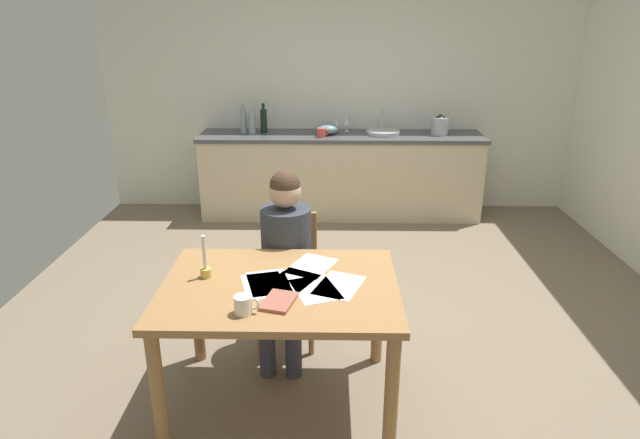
# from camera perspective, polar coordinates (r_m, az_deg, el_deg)

# --- Properties ---
(ground_plane) EXTENTS (5.20, 5.20, 0.04)m
(ground_plane) POSITION_cam_1_polar(r_m,az_deg,el_deg) (4.08, 2.60, -10.34)
(ground_plane) COLOR #7A6B56
(wall_back) EXTENTS (5.20, 0.12, 2.60)m
(wall_back) POSITION_cam_1_polar(r_m,az_deg,el_deg) (6.15, 2.21, 13.25)
(wall_back) COLOR silver
(wall_back) RESTS_ON ground
(kitchen_counter) EXTENTS (3.02, 0.64, 0.90)m
(kitchen_counter) POSITION_cam_1_polar(r_m,az_deg,el_deg) (5.97, 2.16, 4.70)
(kitchen_counter) COLOR beige
(kitchen_counter) RESTS_ON ground
(dining_table) EXTENTS (1.25, 0.93, 0.74)m
(dining_table) POSITION_cam_1_polar(r_m,az_deg,el_deg) (2.94, -4.20, -8.61)
(dining_table) COLOR #9E7042
(dining_table) RESTS_ON ground
(chair_at_table) EXTENTS (0.42, 0.42, 0.86)m
(chair_at_table) POSITION_cam_1_polar(r_m,az_deg,el_deg) (3.64, -3.32, -5.48)
(chair_at_table) COLOR #9E7042
(chair_at_table) RESTS_ON ground
(person_seated) EXTENTS (0.33, 0.60, 1.19)m
(person_seated) POSITION_cam_1_polar(r_m,az_deg,el_deg) (3.42, -3.68, -3.50)
(person_seated) COLOR #333842
(person_seated) RESTS_ON ground
(coffee_mug) EXTENTS (0.12, 0.09, 0.09)m
(coffee_mug) POSITION_cam_1_polar(r_m,az_deg,el_deg) (2.62, -8.00, -8.84)
(coffee_mug) COLOR white
(coffee_mug) RESTS_ON dining_table
(candlestick) EXTENTS (0.06, 0.06, 0.24)m
(candlestick) POSITION_cam_1_polar(r_m,az_deg,el_deg) (3.00, -11.92, -4.77)
(candlestick) COLOR gold
(candlestick) RESTS_ON dining_table
(book_magazine) EXTENTS (0.19, 0.24, 0.02)m
(book_magazine) POSITION_cam_1_polar(r_m,az_deg,el_deg) (2.71, -4.33, -8.54)
(book_magazine) COLOR #A15948
(book_magazine) RESTS_ON dining_table
(paper_letter) EXTENTS (0.28, 0.34, 0.00)m
(paper_letter) POSITION_cam_1_polar(r_m,az_deg,el_deg) (2.91, -5.40, -6.58)
(paper_letter) COLOR white
(paper_letter) RESTS_ON dining_table
(paper_bill) EXTENTS (0.28, 0.34, 0.00)m
(paper_bill) POSITION_cam_1_polar(r_m,az_deg,el_deg) (2.89, -5.92, -6.86)
(paper_bill) COLOR white
(paper_bill) RESTS_ON dining_table
(paper_envelope) EXTENTS (0.32, 0.36, 0.00)m
(paper_envelope) POSITION_cam_1_polar(r_m,az_deg,el_deg) (3.08, -0.93, -4.90)
(paper_envelope) COLOR white
(paper_envelope) RESTS_ON dining_table
(paper_receipt) EXTENTS (0.30, 0.35, 0.00)m
(paper_receipt) POSITION_cam_1_polar(r_m,az_deg,el_deg) (2.83, -0.50, -7.31)
(paper_receipt) COLOR white
(paper_receipt) RESTS_ON dining_table
(paper_notice) EXTENTS (0.32, 0.36, 0.00)m
(paper_notice) POSITION_cam_1_polar(r_m,az_deg,el_deg) (2.91, -3.07, -6.51)
(paper_notice) COLOR white
(paper_notice) RESTS_ON dining_table
(paper_flyer) EXTENTS (0.30, 0.35, 0.00)m
(paper_flyer) POSITION_cam_1_polar(r_m,az_deg,el_deg) (2.87, 2.00, -6.91)
(paper_flyer) COLOR white
(paper_flyer) RESTS_ON dining_table
(sink_unit) EXTENTS (0.36, 0.36, 0.24)m
(sink_unit) POSITION_cam_1_polar(r_m,az_deg,el_deg) (5.89, 6.63, 9.08)
(sink_unit) COLOR #B2B7BC
(sink_unit) RESTS_ON kitchen_counter
(bottle_oil) EXTENTS (0.07, 0.07, 0.31)m
(bottle_oil) POSITION_cam_1_polar(r_m,az_deg,el_deg) (5.94, -8.03, 10.20)
(bottle_oil) COLOR #8C999E
(bottle_oil) RESTS_ON kitchen_counter
(bottle_vinegar) EXTENTS (0.08, 0.08, 0.27)m
(bottle_vinegar) POSITION_cam_1_polar(r_m,az_deg,el_deg) (5.89, -7.13, 9.99)
(bottle_vinegar) COLOR #8C999E
(bottle_vinegar) RESTS_ON kitchen_counter
(bottle_wine_red) EXTENTS (0.07, 0.07, 0.31)m
(bottle_wine_red) POSITION_cam_1_polar(r_m,az_deg,el_deg) (5.95, -5.92, 10.31)
(bottle_wine_red) COLOR black
(bottle_wine_red) RESTS_ON kitchen_counter
(mixing_bowl) EXTENTS (0.26, 0.26, 0.11)m
(mixing_bowl) POSITION_cam_1_polar(r_m,az_deg,el_deg) (5.86, 0.75, 9.50)
(mixing_bowl) COLOR #668C99
(mixing_bowl) RESTS_ON kitchen_counter
(stovetop_kettle) EXTENTS (0.18, 0.18, 0.22)m
(stovetop_kettle) POSITION_cam_1_polar(r_m,az_deg,el_deg) (5.96, 12.45, 9.62)
(stovetop_kettle) COLOR #B7BABF
(stovetop_kettle) RESTS_ON kitchen_counter
(wine_glass_near_sink) EXTENTS (0.07, 0.07, 0.15)m
(wine_glass_near_sink) POSITION_cam_1_polar(r_m,az_deg,el_deg) (5.99, 2.79, 10.22)
(wine_glass_near_sink) COLOR silver
(wine_glass_near_sink) RESTS_ON kitchen_counter
(wine_glass_by_kettle) EXTENTS (0.07, 0.07, 0.15)m
(wine_glass_by_kettle) POSITION_cam_1_polar(r_m,az_deg,el_deg) (5.99, 1.68, 10.23)
(wine_glass_by_kettle) COLOR silver
(wine_glass_by_kettle) RESTS_ON kitchen_counter
(teacup_on_counter) EXTENTS (0.13, 0.09, 0.09)m
(teacup_on_counter) POSITION_cam_1_polar(r_m,az_deg,el_deg) (5.71, 0.14, 9.10)
(teacup_on_counter) COLOR #D84C3F
(teacup_on_counter) RESTS_ON kitchen_counter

